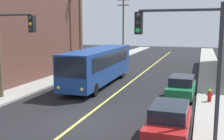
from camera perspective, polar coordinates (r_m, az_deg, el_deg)
The scene contains 13 objects.
ground_plane at distance 15.62m, azimuth -6.73°, elevation -10.45°, with size 120.00×120.00×0.00m, color black.
sidewalk_left at distance 27.45m, azimuth -11.82°, elevation -1.98°, with size 2.50×90.00×0.15m, color gray.
sidewalk_right at distance 23.94m, azimuth 20.02°, elevation -3.92°, with size 2.50×90.00×0.15m, color gray.
lane_stripe_center at distance 29.50m, azimuth 5.48°, elevation -1.22°, with size 0.16×60.00×0.01m, color #D8CC4C.
building_left_brick at distance 31.44m, azimuth -21.10°, elevation 7.85°, with size 10.00×17.42×9.83m.
city_bus at distance 24.91m, azimuth -2.63°, elevation 1.17°, with size 2.72×12.19×3.20m.
parked_car_red at distance 13.41m, azimuth 11.58°, elevation -10.06°, with size 1.85×4.42×1.62m.
parked_car_green at distance 20.89m, azimuth 14.00°, elevation -3.30°, with size 1.93×4.45×1.62m.
utility_pole_mid at distance 33.51m, azimuth -6.55°, elevation 10.23°, with size 2.40×0.28×10.64m.
utility_pole_far at distance 49.14m, azimuth 2.31°, elevation 9.53°, with size 2.40×0.28×10.13m.
traffic_signal_left_corner at distance 18.59m, azimuth -20.94°, elevation 5.67°, with size 3.75×0.48×6.00m.
traffic_signal_right_corner at distance 12.52m, azimuth 14.23°, elevation 4.71°, with size 3.75×0.48×6.00m.
fire_hydrant at distance 19.97m, azimuth 19.32°, elevation -4.87°, with size 0.44×0.26×0.84m.
Camera 1 is at (6.22, -13.37, 5.15)m, focal length 44.79 mm.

